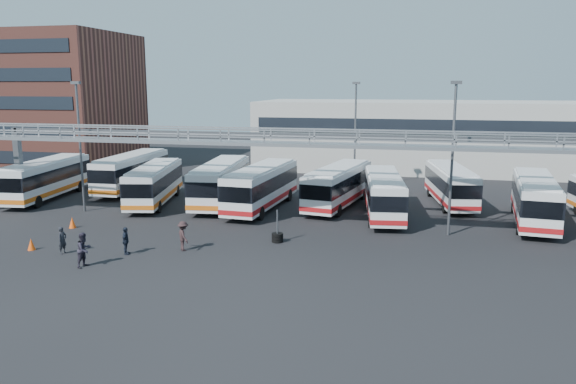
% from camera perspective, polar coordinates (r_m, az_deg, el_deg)
% --- Properties ---
extents(ground, '(140.00, 140.00, 0.00)m').
position_cam_1_polar(ground, '(34.00, -4.20, -6.22)').
color(ground, black).
rests_on(ground, ground).
extents(gantry, '(51.40, 5.15, 7.10)m').
position_cam_1_polar(gantry, '(38.41, -1.74, 4.19)').
color(gantry, gray).
rests_on(gantry, ground).
extents(apartment_building, '(18.00, 15.00, 16.00)m').
position_cam_1_polar(apartment_building, '(75.06, -22.93, 8.53)').
color(apartment_building, brown).
rests_on(apartment_building, ground).
extents(warehouse, '(42.00, 14.00, 8.00)m').
position_cam_1_polar(warehouse, '(69.33, 14.87, 5.58)').
color(warehouse, '#9E9E99').
rests_on(warehouse, ground).
extents(light_pole_left, '(0.70, 0.35, 10.21)m').
position_cam_1_polar(light_pole_left, '(46.90, -20.40, 5.00)').
color(light_pole_left, '#4C4F54').
rests_on(light_pole_left, ground).
extents(light_pole_mid, '(0.70, 0.35, 10.21)m').
position_cam_1_polar(light_pole_mid, '(38.34, 16.38, 4.08)').
color(light_pole_mid, '#4C4F54').
rests_on(light_pole_mid, ground).
extents(light_pole_back, '(0.70, 0.35, 10.21)m').
position_cam_1_polar(light_pole_back, '(53.50, 6.84, 6.25)').
color(light_pole_back, '#4C4F54').
rests_on(light_pole_back, ground).
extents(bus_0, '(3.85, 11.59, 3.45)m').
position_cam_1_polar(bus_0, '(53.74, -23.36, 1.35)').
color(bus_0, silver).
rests_on(bus_0, ground).
extents(bus_1, '(3.11, 11.54, 3.48)m').
position_cam_1_polar(bus_1, '(55.37, -15.58, 2.12)').
color(bus_1, silver).
rests_on(bus_1, ground).
extents(bus_2, '(4.70, 11.11, 3.29)m').
position_cam_1_polar(bus_2, '(48.67, -13.40, 0.94)').
color(bus_2, silver).
rests_on(bus_2, ground).
extents(bus_3, '(3.86, 11.82, 3.53)m').
position_cam_1_polar(bus_3, '(47.62, -6.85, 1.10)').
color(bus_3, silver).
rests_on(bus_3, ground).
extents(bus_4, '(3.45, 11.67, 3.50)m').
position_cam_1_polar(bus_4, '(45.40, -2.69, 0.67)').
color(bus_4, silver).
rests_on(bus_4, ground).
extents(bus_5, '(4.48, 11.36, 3.37)m').
position_cam_1_polar(bus_5, '(46.36, 5.15, 0.76)').
color(bus_5, silver).
rests_on(bus_5, ground).
extents(bus_6, '(3.84, 11.07, 3.29)m').
position_cam_1_polar(bus_6, '(43.32, 9.71, -0.13)').
color(bus_6, silver).
rests_on(bus_6, ground).
extents(bus_7, '(4.07, 10.84, 3.22)m').
position_cam_1_polar(bus_7, '(49.00, 16.18, 0.82)').
color(bus_7, silver).
rests_on(bus_7, ground).
extents(bus_8, '(3.79, 11.49, 3.43)m').
position_cam_1_polar(bus_8, '(44.27, 23.78, -0.57)').
color(bus_8, silver).
rests_on(bus_8, ground).
extents(pedestrian_a, '(0.47, 0.65, 1.65)m').
position_cam_1_polar(pedestrian_a, '(36.21, -21.94, -4.57)').
color(pedestrian_a, black).
rests_on(pedestrian_a, ground).
extents(pedestrian_b, '(0.91, 1.07, 1.96)m').
position_cam_1_polar(pedestrian_b, '(33.21, -20.00, -5.52)').
color(pedestrian_b, '#26222F').
rests_on(pedestrian_b, ground).
extents(pedestrian_c, '(1.29, 1.33, 1.83)m').
position_cam_1_polar(pedestrian_c, '(34.79, -10.59, -4.41)').
color(pedestrian_c, '#2C1D1F').
rests_on(pedestrian_c, ground).
extents(pedestrian_d, '(0.63, 1.04, 1.66)m').
position_cam_1_polar(pedestrian_d, '(34.81, -16.16, -4.79)').
color(pedestrian_d, black).
rests_on(pedestrian_d, ground).
extents(cone_left, '(0.60, 0.60, 0.73)m').
position_cam_1_polar(cone_left, '(37.87, -24.63, -4.84)').
color(cone_left, '#F24E0D').
rests_on(cone_left, ground).
extents(cone_right, '(0.58, 0.58, 0.78)m').
position_cam_1_polar(cone_right, '(42.47, -21.06, -2.91)').
color(cone_right, '#F24E0D').
rests_on(cone_right, ground).
extents(tire_stack, '(0.74, 0.74, 2.13)m').
position_cam_1_polar(tire_stack, '(36.13, -1.09, -4.56)').
color(tire_stack, black).
rests_on(tire_stack, ground).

